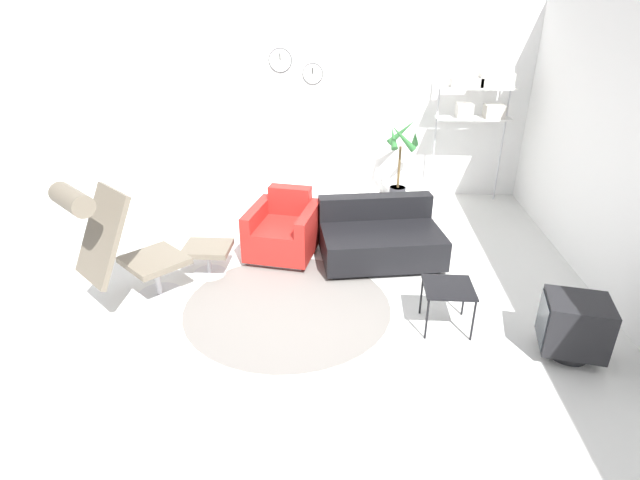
{
  "coord_description": "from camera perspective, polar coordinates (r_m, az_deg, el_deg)",
  "views": [
    {
      "loc": [
        0.44,
        -4.31,
        2.74
      ],
      "look_at": [
        0.15,
        0.27,
        0.55
      ],
      "focal_mm": 28.0,
      "sensor_mm": 36.0,
      "label": 1
    }
  ],
  "objects": [
    {
      "name": "ground_plane",
      "position": [
        5.13,
        -1.88,
        -6.81
      ],
      "size": [
        12.0,
        12.0,
        0.0
      ],
      "primitive_type": "plane",
      "color": "silver"
    },
    {
      "name": "wall_back",
      "position": [
        7.72,
        0.29,
        15.54
      ],
      "size": [
        12.0,
        0.09,
        2.8
      ],
      "color": "white",
      "rests_on": "ground_plane"
    },
    {
      "name": "round_rug",
      "position": [
        5.03,
        -3.73,
        -7.51
      ],
      "size": [
        2.06,
        2.06,
        0.01
      ],
      "color": "slate",
      "rests_on": "ground_plane"
    },
    {
      "name": "lounge_chair",
      "position": [
        4.99,
        -22.51,
        0.3
      ],
      "size": [
        1.08,
        1.12,
        1.33
      ],
      "rotation": [
        0.0,
        0.0,
        -0.72
      ],
      "color": "#BCBCC1",
      "rests_on": "ground_plane"
    },
    {
      "name": "ottoman",
      "position": [
        5.6,
        -12.7,
        -1.44
      ],
      "size": [
        0.5,
        0.43,
        0.35
      ],
      "color": "#BCBCC1",
      "rests_on": "ground_plane"
    },
    {
      "name": "armchair_red",
      "position": [
        5.92,
        -4.15,
        0.92
      ],
      "size": [
        0.87,
        0.95,
        0.75
      ],
      "rotation": [
        0.0,
        0.0,
        2.98
      ],
      "color": "silver",
      "rests_on": "ground_plane"
    },
    {
      "name": "couch_low",
      "position": [
        5.85,
        6.83,
        0.09
      ],
      "size": [
        1.49,
        1.14,
        0.67
      ],
      "rotation": [
        0.0,
        0.0,
        3.31
      ],
      "color": "black",
      "rests_on": "ground_plane"
    },
    {
      "name": "side_table",
      "position": [
        4.68,
        14.46,
        -5.62
      ],
      "size": [
        0.44,
        0.44,
        0.43
      ],
      "color": "black",
      "rests_on": "ground_plane"
    },
    {
      "name": "crt_television",
      "position": [
        4.74,
        27.01,
        -8.78
      ],
      "size": [
        0.58,
        0.53,
        0.54
      ],
      "rotation": [
        0.0,
        0.0,
        1.38
      ],
      "color": "black",
      "rests_on": "ground_plane"
    },
    {
      "name": "potted_plant",
      "position": [
        7.42,
        9.19,
        8.43
      ],
      "size": [
        0.47,
        0.5,
        1.25
      ],
      "color": "#333338",
      "rests_on": "ground_plane"
    },
    {
      "name": "shelf_unit",
      "position": [
        7.55,
        17.89,
        15.3
      ],
      "size": [
        1.04,
        0.28,
        1.94
      ],
      "color": "#BCBCC1",
      "rests_on": "ground_plane"
    }
  ]
}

